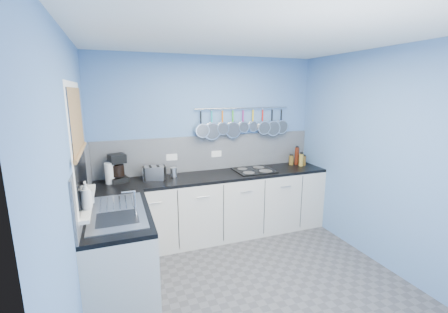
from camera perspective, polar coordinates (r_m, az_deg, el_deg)
floor at (r=3.51m, az=5.45°, el=-23.13°), size 3.20×3.00×0.02m
ceiling at (r=2.90m, az=6.53°, el=21.96°), size 3.20×3.00×0.02m
wall_back at (r=4.33m, az=-2.86°, el=2.06°), size 3.20×0.02×2.50m
wall_front at (r=1.82m, az=28.00°, el=-14.25°), size 3.20×0.02×2.50m
wall_left at (r=2.70m, az=-26.67°, el=-5.63°), size 0.02×3.00×2.50m
wall_right at (r=3.93m, az=27.53°, el=-0.40°), size 0.02×3.00×2.50m
backsplash_back at (r=4.33m, az=-2.75°, el=0.71°), size 3.20×0.02×0.50m
backsplash_left at (r=3.29m, az=-25.05°, el=-4.19°), size 0.02×1.80×0.50m
cabinet_run_back at (r=4.28m, az=-1.48°, el=-9.52°), size 3.20×0.60×0.86m
worktop_back at (r=4.13m, az=-1.51°, el=-3.72°), size 3.20×0.60×0.04m
cabinet_run_left at (r=3.27m, az=-19.01°, el=-17.47°), size 0.60×1.20×0.86m
worktop_left at (r=3.08m, az=-19.60°, el=-10.16°), size 0.60×1.20×0.04m
window_frame at (r=2.92m, az=-25.95°, el=1.79°), size 0.01×1.00×1.10m
window_glass at (r=2.92m, az=-25.85°, el=1.79°), size 0.01×0.90×1.00m
bamboo_blind at (r=2.89m, az=-26.11°, el=6.20°), size 0.01×0.90×0.55m
window_sill at (r=3.04m, az=-24.56°, el=-7.76°), size 0.10×0.98×0.03m
sink_unit at (r=3.07m, az=-19.63°, el=-9.75°), size 0.50×0.95×0.01m
mixer_tap at (r=2.86m, az=-16.52°, el=-8.46°), size 0.12×0.08×0.26m
socket_left at (r=4.20m, az=-9.88°, el=-0.13°), size 0.15×0.01×0.09m
socket_right at (r=4.36m, az=-1.45°, el=0.51°), size 0.15×0.01×0.09m
pot_rail at (r=4.39m, az=3.62°, el=9.15°), size 1.45×0.02×0.02m
soap_bottle_a at (r=2.77m, az=-24.72°, el=-6.71°), size 0.09×0.09×0.24m
soap_bottle_b at (r=2.92m, az=-24.46°, el=-6.45°), size 0.10×0.10×0.17m
paper_towel at (r=3.97m, az=-20.86°, el=-2.97°), size 0.12×0.12×0.26m
coffee_maker at (r=3.99m, az=-19.50°, el=-2.11°), size 0.25×0.27×0.35m
toaster at (r=3.99m, az=-13.07°, el=-3.06°), size 0.30×0.23×0.17m
canister at (r=4.06m, az=-9.54°, el=-2.96°), size 0.11×0.11×0.13m
hob at (r=4.34m, az=5.69°, el=-2.62°), size 0.54×0.48×0.01m
pan_0 at (r=4.18m, az=-4.39°, el=6.33°), size 0.19×0.11×0.38m
pan_1 at (r=4.23m, az=-2.31°, el=6.10°), size 0.24×0.05×0.43m
pan_2 at (r=4.28m, az=-0.28°, el=6.61°), size 0.18×0.06×0.37m
pan_3 at (r=4.34m, az=1.71°, el=6.31°), size 0.24×0.05×0.43m
pan_4 at (r=4.40m, az=3.65°, el=6.85°), size 0.16×0.06×0.35m
pan_5 at (r=4.46m, az=5.53°, el=6.94°), size 0.16×0.06×0.35m
pan_6 at (r=4.54m, az=7.34°, el=6.69°), size 0.20×0.09×0.39m
pan_7 at (r=4.61m, az=9.10°, el=6.53°), size 0.23×0.08×0.42m
pan_8 at (r=4.69m, az=10.81°, el=6.71°), size 0.21×0.06×0.40m
condiment_0 at (r=4.84m, az=14.46°, el=-0.44°), size 0.06×0.06×0.17m
condiment_1 at (r=4.81m, az=13.63°, el=0.12°), size 0.06×0.06×0.27m
condiment_2 at (r=4.77m, az=12.65°, el=-0.67°), size 0.07×0.07×0.14m
condiment_3 at (r=4.78m, az=14.93°, el=-0.77°), size 0.06×0.06×0.15m
condiment_4 at (r=4.73m, az=14.42°, el=-0.64°), size 0.07×0.07×0.19m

